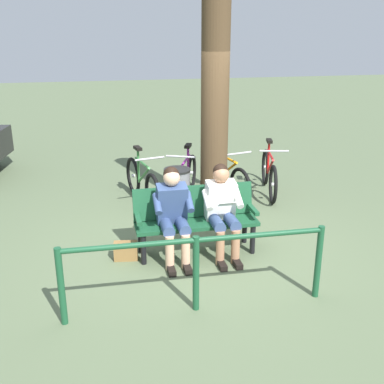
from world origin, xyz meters
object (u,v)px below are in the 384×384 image
Objects in this scene: person_reading at (222,206)px; handbag at (126,251)px; bench at (195,215)px; bicycle_purple at (225,177)px; bicycle_red at (269,174)px; litter_bin at (177,193)px; person_companion at (173,210)px; bicycle_orange at (142,183)px; tree_trunk at (215,89)px; bicycle_black at (186,180)px.

handbag is (1.25, -0.07, -0.54)m from person_reading.
bench is 0.98× the size of bicycle_purple.
bicycle_red is at bearing -124.49° from person_reading.
litter_bin is at bearing -89.08° from bench.
person_companion reaches higher than bicycle_orange.
litter_bin is (0.60, 0.09, -1.57)m from tree_trunk.
tree_trunk reaches higher than bicycle_orange.
person_companion reaches higher than bicycle_black.
bicycle_purple is at bearing -107.02° from person_reading.
bicycle_red is (-1.78, -0.78, -0.03)m from litter_bin.
bicycle_red is at bearing 114.25° from bicycle_black.
litter_bin is 0.47× the size of bicycle_orange.
bicycle_purple is at bearing -132.51° from handbag.
tree_trunk is at bearing -122.03° from person_companion.
person_companion is at bearing 27.11° from bench.
tree_trunk is 1.76m from bicycle_black.
person_reading is at bearing 179.95° from person_companion.
tree_trunk is 2.38× the size of bicycle_red.
bicycle_purple is (-0.93, -1.94, -0.15)m from bench.
bicycle_red and bicycle_black have the same top height.
person_companion is at bearing 58.80° from tree_trunk.
person_companion is at bearing 78.36° from litter_bin.
handbag is 0.18× the size of bicycle_red.
handbag is 2.74m from tree_trunk.
person_reading is 0.76× the size of bicycle_black.
litter_bin is 0.48× the size of bicycle_purple.
handbag is 3.39m from bicycle_red.
bicycle_red reaches higher than bench.
person_reading is at bearing 8.66° from bicycle_orange.
bench is at bearing 1.72° from bicycle_orange.
bicycle_red is 1.05× the size of bicycle_black.
bicycle_purple is (0.81, 0.04, 0.00)m from bicycle_red.
bench is at bearing -27.24° from person_reading.
bicycle_black and bicycle_orange have the same top height.
bicycle_red is 1.51m from bicycle_black.
tree_trunk is 2.39× the size of bicycle_purple.
bench is 1.93m from bicycle_black.
tree_trunk is 2.11m from bicycle_red.
bench is 1.02× the size of bicycle_black.
tree_trunk is 1.68m from litter_bin.
handbag is at bearing -25.07° from bicycle_orange.
person_reading reaches higher than bicycle_orange.
bicycle_black is (0.33, -0.63, -1.61)m from tree_trunk.
bicycle_purple is at bearing 77.81° from bicycle_orange.
person_companion is at bearing -31.62° from bicycle_red.
bicycle_black is at bearing -120.11° from handbag.
bicycle_orange is (0.83, -2.07, -0.31)m from person_reading.
bicycle_black is at bearing -105.66° from person_companion.
person_reading is 1.00× the size of person_companion.
litter_bin is (-0.89, -1.29, 0.27)m from handbag.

